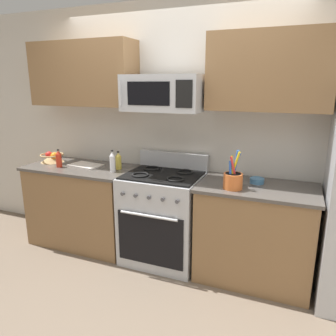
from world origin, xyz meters
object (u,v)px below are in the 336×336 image
Objects in this scene: bottle_oil at (118,161)px; bottle_hot_sauce at (59,159)px; fruit_basket at (52,157)px; bottle_vinegar at (113,162)px; microwave at (164,93)px; cutting_board at (86,165)px; range_oven at (163,216)px; utensil_crock at (233,180)px; prep_bowl at (257,180)px.

bottle_hot_sauce reaches higher than bottle_oil.
fruit_basket is 0.89m from bottle_vinegar.
bottle_hot_sauce is at bearing -175.41° from bottle_vinegar.
microwave reaches higher than bottle_oil.
cutting_board is 0.42m from bottle_oil.
range_oven is 1.46× the size of microwave.
bottle_vinegar is at bearing -90.25° from bottle_oil.
utensil_crock is 1.90m from bottle_hot_sauce.
bottle_vinegar is 1.76× the size of prep_bowl.
bottle_oil reaches higher than prep_bowl.
bottle_oil is 1.49× the size of prep_bowl.
cutting_board is 1.84× the size of bottle_oil.
bottle_vinegar is at bearing -173.96° from prep_bowl.
range_oven is 5.63× the size of bottle_oil.
fruit_basket is 1.35× the size of bottle_hot_sauce.
bottle_oil is at bearing 14.40° from bottle_hot_sauce.
bottle_vinegar is (-1.26, 0.09, 0.02)m from utensil_crock.
bottle_hot_sauce is at bearing 178.92° from utensil_crock.
bottle_vinegar reaches higher than range_oven.
bottle_vinegar is (-0.00, -0.11, 0.02)m from bottle_oil.
bottle_oil is 0.98× the size of bottle_hot_sauce.
microwave reaches higher than bottle_hot_sauce.
microwave is 1.03m from utensil_crock.
microwave is at bearing 90.04° from range_oven.
fruit_basket is at bearing 174.76° from utensil_crock.
cutting_board is at bearing 179.53° from microwave.
utensil_crock reaches higher than bottle_vinegar.
microwave reaches higher than fruit_basket.
utensil_crock reaches higher than prep_bowl.
bottle_hot_sauce is at bearing -174.66° from range_oven.
fruit_basket is at bearing -178.92° from prep_bowl.
prep_bowl is at bearing 1.78° from cutting_board.
utensil_crock is 1.76× the size of bottle_oil.
bottle_oil is (0.41, 0.02, 0.08)m from cutting_board.
fruit_basket is 1.38× the size of bottle_oil.
fruit_basket is 1.17× the size of bottle_vinegar.
range_oven is 5.50× the size of bottle_hot_sauce.
bottle_vinegar is at bearing -13.06° from cutting_board.
bottle_oil is at bearing 2.79° from cutting_board.
fruit_basket is 2.31m from prep_bowl.
microwave is 1.60m from fruit_basket.
cutting_board is at bearing 177.84° from range_oven.
bottle_vinegar is 0.65m from bottle_hot_sauce.
utensil_crock is 1.26m from bottle_vinegar.
bottle_oil is at bearing 89.75° from bottle_vinegar.
bottle_hot_sauce reaches higher than range_oven.
range_oven is at bearing 6.23° from bottle_vinegar.
bottle_vinegar is (0.88, -0.11, 0.05)m from fruit_basket.
range_oven is 8.39× the size of prep_bowl.
cutting_board is (0.47, -0.01, -0.05)m from fruit_basket.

